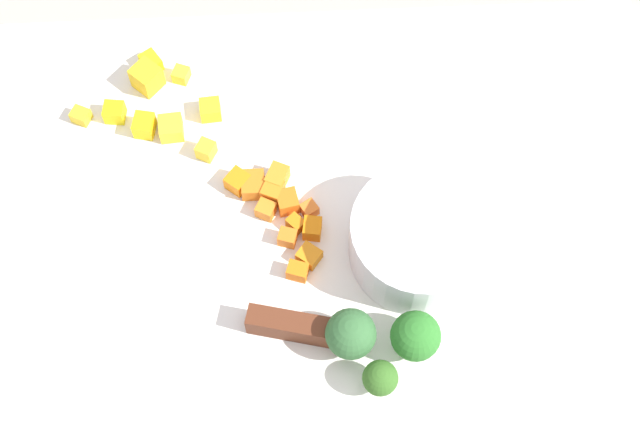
% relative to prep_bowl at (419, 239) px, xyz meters
% --- Properties ---
extents(ground_plane, '(4.00, 4.00, 0.00)m').
position_rel_prep_bowl_xyz_m(ground_plane, '(0.07, -0.03, -0.04)').
color(ground_plane, '#A19B90').
extents(cutting_board, '(0.54, 0.38, 0.01)m').
position_rel_prep_bowl_xyz_m(cutting_board, '(0.07, -0.03, -0.03)').
color(cutting_board, white).
rests_on(cutting_board, ground_plane).
extents(prep_bowl, '(0.10, 0.10, 0.05)m').
position_rel_prep_bowl_xyz_m(prep_bowl, '(0.00, 0.00, 0.00)').
color(prep_bowl, silver).
rests_on(prep_bowl, cutting_board).
extents(chef_knife, '(0.34, 0.10, 0.02)m').
position_rel_prep_bowl_xyz_m(chef_knife, '(0.15, 0.04, -0.01)').
color(chef_knife, silver).
rests_on(chef_knife, cutting_board).
extents(carrot_dice_0, '(0.02, 0.02, 0.01)m').
position_rel_prep_bowl_xyz_m(carrot_dice_0, '(0.12, -0.06, -0.02)').
color(carrot_dice_0, orange).
rests_on(carrot_dice_0, cutting_board).
extents(carrot_dice_1, '(0.02, 0.02, 0.02)m').
position_rel_prep_bowl_xyz_m(carrot_dice_1, '(0.10, -0.06, -0.02)').
color(carrot_dice_1, orange).
rests_on(carrot_dice_1, cutting_board).
extents(carrot_dice_2, '(0.02, 0.02, 0.02)m').
position_rel_prep_bowl_xyz_m(carrot_dice_2, '(0.09, -0.04, -0.02)').
color(carrot_dice_2, orange).
rests_on(carrot_dice_2, cutting_board).
extents(carrot_dice_3, '(0.02, 0.02, 0.01)m').
position_rel_prep_bowl_xyz_m(carrot_dice_3, '(0.09, -0.02, -0.02)').
color(carrot_dice_3, orange).
rests_on(carrot_dice_3, cutting_board).
extents(carrot_dice_4, '(0.02, 0.02, 0.01)m').
position_rel_prep_bowl_xyz_m(carrot_dice_4, '(0.08, -0.04, -0.02)').
color(carrot_dice_4, orange).
rests_on(carrot_dice_4, cutting_board).
extents(carrot_dice_5, '(0.02, 0.02, 0.01)m').
position_rel_prep_bowl_xyz_m(carrot_dice_5, '(0.08, 0.00, -0.02)').
color(carrot_dice_5, orange).
rests_on(carrot_dice_5, cutting_board).
extents(carrot_dice_6, '(0.02, 0.01, 0.01)m').
position_rel_prep_bowl_xyz_m(carrot_dice_6, '(0.09, -0.01, -0.02)').
color(carrot_dice_6, orange).
rests_on(carrot_dice_6, cutting_board).
extents(carrot_dice_7, '(0.02, 0.02, 0.02)m').
position_rel_prep_bowl_xyz_m(carrot_dice_7, '(0.10, -0.05, -0.02)').
color(carrot_dice_7, orange).
rests_on(carrot_dice_7, cutting_board).
extents(carrot_dice_8, '(0.02, 0.02, 0.01)m').
position_rel_prep_bowl_xyz_m(carrot_dice_8, '(0.11, -0.04, -0.02)').
color(carrot_dice_8, orange).
rests_on(carrot_dice_8, cutting_board).
extents(carrot_dice_9, '(0.02, 0.02, 0.01)m').
position_rel_prep_bowl_xyz_m(carrot_dice_9, '(0.09, 0.01, -0.02)').
color(carrot_dice_9, orange).
rests_on(carrot_dice_9, cutting_board).
extents(carrot_dice_10, '(0.02, 0.02, 0.01)m').
position_rel_prep_bowl_xyz_m(carrot_dice_10, '(0.13, -0.06, -0.02)').
color(carrot_dice_10, orange).
rests_on(carrot_dice_10, cutting_board).
extents(carrot_dice_11, '(0.02, 0.02, 0.01)m').
position_rel_prep_bowl_xyz_m(carrot_dice_11, '(0.08, -0.02, -0.02)').
color(carrot_dice_11, orange).
rests_on(carrot_dice_11, cutting_board).
extents(pepper_dice_0, '(0.02, 0.02, 0.01)m').
position_rel_prep_bowl_xyz_m(pepper_dice_0, '(0.15, -0.09, -0.02)').
color(pepper_dice_0, yellow).
rests_on(pepper_dice_0, cutting_board).
extents(pepper_dice_1, '(0.02, 0.02, 0.01)m').
position_rel_prep_bowl_xyz_m(pepper_dice_1, '(0.23, -0.13, -0.02)').
color(pepper_dice_1, yellow).
rests_on(pepper_dice_1, cutting_board).
extents(pepper_dice_2, '(0.03, 0.03, 0.02)m').
position_rel_prep_bowl_xyz_m(pepper_dice_2, '(0.20, -0.15, -0.01)').
color(pepper_dice_2, yellow).
rests_on(pepper_dice_2, cutting_board).
extents(pepper_dice_3, '(0.02, 0.02, 0.01)m').
position_rel_prep_bowl_xyz_m(pepper_dice_3, '(0.15, -0.12, -0.02)').
color(pepper_dice_3, yellow).
rests_on(pepper_dice_3, cutting_board).
extents(pepper_dice_4, '(0.02, 0.02, 0.02)m').
position_rel_prep_bowl_xyz_m(pepper_dice_4, '(0.20, -0.11, -0.02)').
color(pepper_dice_4, yellow).
rests_on(pepper_dice_4, cutting_board).
extents(pepper_dice_5, '(0.02, 0.02, 0.01)m').
position_rel_prep_bowl_xyz_m(pepper_dice_5, '(0.17, -0.16, -0.02)').
color(pepper_dice_5, yellow).
rests_on(pepper_dice_5, cutting_board).
extents(pepper_dice_6, '(0.02, 0.02, 0.01)m').
position_rel_prep_bowl_xyz_m(pepper_dice_6, '(0.20, -0.17, -0.02)').
color(pepper_dice_6, yellow).
rests_on(pepper_dice_6, cutting_board).
extents(pepper_dice_7, '(0.02, 0.02, 0.01)m').
position_rel_prep_bowl_xyz_m(pepper_dice_7, '(0.25, -0.12, -0.02)').
color(pepper_dice_7, yellow).
rests_on(pepper_dice_7, cutting_board).
extents(pepper_dice_8, '(0.02, 0.02, 0.01)m').
position_rel_prep_bowl_xyz_m(pepper_dice_8, '(0.18, -0.11, -0.02)').
color(pepper_dice_8, yellow).
rests_on(pepper_dice_8, cutting_board).
extents(broccoli_floret_0, '(0.02, 0.02, 0.03)m').
position_rel_prep_bowl_xyz_m(broccoli_floret_0, '(0.04, 0.10, -0.00)').
color(broccoli_floret_0, '#85B856').
rests_on(broccoli_floret_0, cutting_board).
extents(broccoli_floret_1, '(0.04, 0.04, 0.04)m').
position_rel_prep_bowl_xyz_m(broccoli_floret_1, '(0.01, 0.07, -0.00)').
color(broccoli_floret_1, '#8BAE54').
rests_on(broccoli_floret_1, cutting_board).
extents(broccoli_floret_2, '(0.04, 0.04, 0.04)m').
position_rel_prep_bowl_xyz_m(broccoli_floret_2, '(0.05, 0.07, 0.00)').
color(broccoli_floret_2, '#88B26D').
rests_on(broccoli_floret_2, cutting_board).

